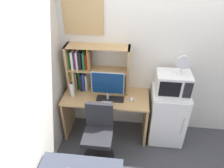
{
  "coord_description": "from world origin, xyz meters",
  "views": [
    {
      "loc": [
        -0.5,
        -2.83,
        2.66
      ],
      "look_at": [
        -0.79,
        -0.32,
        1.01
      ],
      "focal_mm": 33.35,
      "sensor_mm": 36.0,
      "label": 1
    }
  ],
  "objects_px": {
    "monitor": "(108,85)",
    "computer_mouse": "(132,99)",
    "microwave": "(173,83)",
    "desk_chair": "(99,137)",
    "mini_fridge": "(167,115)",
    "water_bottle": "(72,90)",
    "wall_corkboard": "(83,15)",
    "keyboard": "(110,99)",
    "desk_fan": "(183,64)",
    "hutch_bookshelf": "(88,68)"
  },
  "relations": [
    {
      "from": "monitor",
      "to": "water_bottle",
      "type": "bearing_deg",
      "value": 176.56
    },
    {
      "from": "keyboard",
      "to": "microwave",
      "type": "xyz_separation_m",
      "value": [
        0.89,
        0.09,
        0.29
      ]
    },
    {
      "from": "water_bottle",
      "to": "desk_fan",
      "type": "distance_m",
      "value": 1.63
    },
    {
      "from": "mini_fridge",
      "to": "monitor",
      "type": "bearing_deg",
      "value": -173.87
    },
    {
      "from": "hutch_bookshelf",
      "to": "microwave",
      "type": "relative_size",
      "value": 1.97
    },
    {
      "from": "hutch_bookshelf",
      "to": "desk_chair",
      "type": "bearing_deg",
      "value": -69.06
    },
    {
      "from": "water_bottle",
      "to": "hutch_bookshelf",
      "type": "bearing_deg",
      "value": 48.03
    },
    {
      "from": "computer_mouse",
      "to": "microwave",
      "type": "distance_m",
      "value": 0.64
    },
    {
      "from": "desk_chair",
      "to": "wall_corkboard",
      "type": "xyz_separation_m",
      "value": [
        -0.29,
        0.77,
        1.5
      ]
    },
    {
      "from": "mini_fridge",
      "to": "desk_chair",
      "type": "relative_size",
      "value": 1.01
    },
    {
      "from": "monitor",
      "to": "wall_corkboard",
      "type": "relative_size",
      "value": 0.83
    },
    {
      "from": "computer_mouse",
      "to": "desk_fan",
      "type": "distance_m",
      "value": 0.88
    },
    {
      "from": "desk_fan",
      "to": "wall_corkboard",
      "type": "height_order",
      "value": "wall_corkboard"
    },
    {
      "from": "computer_mouse",
      "to": "wall_corkboard",
      "type": "bearing_deg",
      "value": 156.41
    },
    {
      "from": "hutch_bookshelf",
      "to": "water_bottle",
      "type": "bearing_deg",
      "value": -131.97
    },
    {
      "from": "mini_fridge",
      "to": "desk_chair",
      "type": "bearing_deg",
      "value": -153.05
    },
    {
      "from": "computer_mouse",
      "to": "desk_fan",
      "type": "height_order",
      "value": "desk_fan"
    },
    {
      "from": "water_bottle",
      "to": "desk_chair",
      "type": "relative_size",
      "value": 0.27
    },
    {
      "from": "water_bottle",
      "to": "microwave",
      "type": "height_order",
      "value": "microwave"
    },
    {
      "from": "mini_fridge",
      "to": "wall_corkboard",
      "type": "relative_size",
      "value": 1.61
    },
    {
      "from": "hutch_bookshelf",
      "to": "mini_fridge",
      "type": "bearing_deg",
      "value": -7.3
    },
    {
      "from": "hutch_bookshelf",
      "to": "computer_mouse",
      "type": "height_order",
      "value": "hutch_bookshelf"
    },
    {
      "from": "monitor",
      "to": "computer_mouse",
      "type": "relative_size",
      "value": 4.37
    },
    {
      "from": "mini_fridge",
      "to": "microwave",
      "type": "bearing_deg",
      "value": 89.77
    },
    {
      "from": "water_bottle",
      "to": "wall_corkboard",
      "type": "xyz_separation_m",
      "value": [
        0.17,
        0.33,
        1.02
      ]
    },
    {
      "from": "microwave",
      "to": "desk_chair",
      "type": "distance_m",
      "value": 1.31
    },
    {
      "from": "computer_mouse",
      "to": "desk_chair",
      "type": "relative_size",
      "value": 0.12
    },
    {
      "from": "computer_mouse",
      "to": "water_bottle",
      "type": "xyz_separation_m",
      "value": [
        -0.9,
        -0.0,
        0.1
      ]
    },
    {
      "from": "hutch_bookshelf",
      "to": "monitor",
      "type": "bearing_deg",
      "value": -37.59
    },
    {
      "from": "keyboard",
      "to": "desk_fan",
      "type": "distance_m",
      "value": 1.15
    },
    {
      "from": "mini_fridge",
      "to": "wall_corkboard",
      "type": "bearing_deg",
      "value": 168.76
    },
    {
      "from": "computer_mouse",
      "to": "microwave",
      "type": "height_order",
      "value": "microwave"
    },
    {
      "from": "mini_fridge",
      "to": "microwave",
      "type": "relative_size",
      "value": 1.91
    },
    {
      "from": "water_bottle",
      "to": "wall_corkboard",
      "type": "relative_size",
      "value": 0.44
    },
    {
      "from": "wall_corkboard",
      "to": "computer_mouse",
      "type": "bearing_deg",
      "value": -23.59
    },
    {
      "from": "mini_fridge",
      "to": "microwave",
      "type": "distance_m",
      "value": 0.61
    },
    {
      "from": "monitor",
      "to": "microwave",
      "type": "xyz_separation_m",
      "value": [
        0.93,
        0.1,
        0.04
      ]
    },
    {
      "from": "computer_mouse",
      "to": "wall_corkboard",
      "type": "distance_m",
      "value": 1.38
    },
    {
      "from": "water_bottle",
      "to": "desk_fan",
      "type": "xyz_separation_m",
      "value": [
        1.55,
        0.06,
        0.5
      ]
    },
    {
      "from": "hutch_bookshelf",
      "to": "mini_fridge",
      "type": "relative_size",
      "value": 1.03
    },
    {
      "from": "desk_chair",
      "to": "wall_corkboard",
      "type": "height_order",
      "value": "wall_corkboard"
    },
    {
      "from": "wall_corkboard",
      "to": "keyboard",
      "type": "bearing_deg",
      "value": -40.19
    },
    {
      "from": "monitor",
      "to": "mini_fridge",
      "type": "relative_size",
      "value": 0.52
    },
    {
      "from": "water_bottle",
      "to": "mini_fridge",
      "type": "relative_size",
      "value": 0.27
    },
    {
      "from": "water_bottle",
      "to": "wall_corkboard",
      "type": "distance_m",
      "value": 1.09
    },
    {
      "from": "microwave",
      "to": "wall_corkboard",
      "type": "relative_size",
      "value": 0.84
    },
    {
      "from": "microwave",
      "to": "desk_chair",
      "type": "xyz_separation_m",
      "value": [
        -1.01,
        -0.52,
        -0.66
      ]
    },
    {
      "from": "keyboard",
      "to": "wall_corkboard",
      "type": "xyz_separation_m",
      "value": [
        -0.41,
        0.35,
        1.13
      ]
    },
    {
      "from": "keyboard",
      "to": "wall_corkboard",
      "type": "distance_m",
      "value": 1.25
    },
    {
      "from": "microwave",
      "to": "mini_fridge",
      "type": "bearing_deg",
      "value": -90.23
    }
  ]
}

